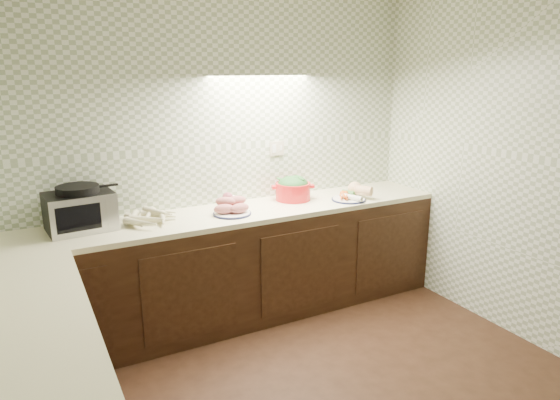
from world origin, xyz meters
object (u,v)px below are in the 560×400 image
sweet_potato_plate (232,208)px  toaster_oven (80,209)px  parsnip_pile (142,220)px  dutch_oven (293,188)px  veg_plate (351,193)px  onion_bowl (229,202)px

sweet_potato_plate → toaster_oven: bearing=172.3°
toaster_oven → parsnip_pile: toaster_oven is taller
dutch_oven → veg_plate: bearing=-3.0°
toaster_oven → parsnip_pile: size_ratio=0.96×
dutch_oven → veg_plate: 0.51m
toaster_oven → sweet_potato_plate: bearing=-13.1°
dutch_oven → veg_plate: dutch_oven is taller
veg_plate → onion_bowl: bearing=168.2°
parsnip_pile → dutch_oven: 1.30m
toaster_oven → dutch_oven: (1.69, 0.01, -0.05)m
onion_bowl → veg_plate: size_ratio=0.45×
sweet_potato_plate → dutch_oven: (0.63, 0.15, 0.05)m
sweet_potato_plate → onion_bowl: sweet_potato_plate is taller
toaster_oven → dutch_oven: bearing=-5.3°
parsnip_pile → onion_bowl: (0.72, 0.11, 0.01)m
toaster_oven → veg_plate: (2.16, -0.19, -0.10)m
toaster_oven → dutch_oven: toaster_oven is taller
onion_bowl → dutch_oven: size_ratio=0.44×
sweet_potato_plate → dutch_oven: bearing=13.4°
parsnip_pile → dutch_oven: bearing=4.2°
sweet_potato_plate → onion_bowl: (0.05, 0.17, -0.00)m
parsnip_pile → onion_bowl: size_ratio=2.91×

